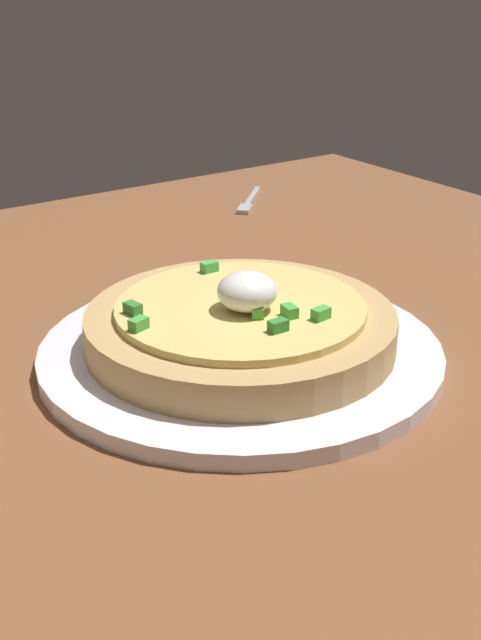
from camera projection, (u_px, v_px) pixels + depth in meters
dining_table at (220, 336)px, 68.76cm from camera, size 94.29×82.64×2.06cm
plate at (240, 352)px, 62.22cm from camera, size 29.38×29.38×1.21cm
pizza at (241, 325)px, 61.29cm from camera, size 22.46×22.46×5.95cm
fork at (249, 202)px, 99.72cm from camera, size 8.22×8.15×0.50cm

